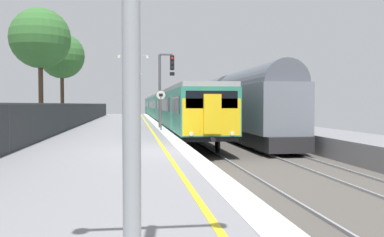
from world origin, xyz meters
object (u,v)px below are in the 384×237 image
(signal_gantry, at_px, (164,82))
(background_tree_centre, at_px, (61,57))
(commuter_train_at_platform, at_px, (164,107))
(freight_train_adjacent_track, at_px, (216,104))
(background_tree_left, at_px, (41,40))
(platform_lamp_far, at_px, (133,91))
(speed_limit_sign, at_px, (161,105))
(platform_lamp_mid, at_px, (133,84))

(signal_gantry, height_order, background_tree_centre, background_tree_centre)
(commuter_train_at_platform, distance_m, freight_train_adjacent_track, 11.78)
(freight_train_adjacent_track, xyz_separation_m, background_tree_centre, (-13.50, -1.84, 3.88))
(commuter_train_at_platform, xyz_separation_m, signal_gantry, (-1.47, -20.72, 1.88))
(background_tree_left, bearing_deg, commuter_train_at_platform, 62.96)
(signal_gantry, relative_size, platform_lamp_far, 0.92)
(speed_limit_sign, height_order, background_tree_left, background_tree_left)
(background_tree_left, height_order, background_tree_centre, background_tree_left)
(platform_lamp_mid, xyz_separation_m, platform_lamp_far, (0.00, 24.63, 0.32))
(speed_limit_sign, relative_size, platform_lamp_far, 0.45)
(commuter_train_at_platform, height_order, background_tree_centre, background_tree_centre)
(commuter_train_at_platform, relative_size, background_tree_left, 7.56)
(commuter_train_at_platform, bearing_deg, platform_lamp_mid, -99.13)
(platform_lamp_far, height_order, background_tree_left, background_tree_left)
(background_tree_left, bearing_deg, platform_lamp_far, 73.98)
(commuter_train_at_platform, relative_size, platform_lamp_mid, 12.84)
(platform_lamp_mid, xyz_separation_m, background_tree_centre, (-5.97, 9.08, 2.62))
(freight_train_adjacent_track, height_order, background_tree_centre, background_tree_centre)
(freight_train_adjacent_track, relative_size, background_tree_left, 4.68)
(freight_train_adjacent_track, distance_m, background_tree_centre, 14.17)
(signal_gantry, distance_m, speed_limit_sign, 3.23)
(freight_train_adjacent_track, bearing_deg, signal_gantry, -119.59)
(background_tree_left, bearing_deg, platform_lamp_mid, -23.87)
(platform_lamp_far, distance_m, background_tree_left, 22.91)
(freight_train_adjacent_track, bearing_deg, platform_lamp_far, 118.81)
(commuter_train_at_platform, bearing_deg, speed_limit_sign, -94.49)
(platform_lamp_far, bearing_deg, signal_gantry, -84.96)
(freight_train_adjacent_track, relative_size, background_tree_centre, 5.12)
(freight_train_adjacent_track, bearing_deg, platform_lamp_mid, -124.62)
(commuter_train_at_platform, xyz_separation_m, background_tree_centre, (-9.50, -12.92, 4.26))
(platform_lamp_far, bearing_deg, background_tree_centre, -110.99)
(platform_lamp_mid, height_order, background_tree_centre, background_tree_centre)
(freight_train_adjacent_track, height_order, platform_lamp_mid, platform_lamp_mid)
(freight_train_adjacent_track, distance_m, platform_lamp_mid, 13.33)
(commuter_train_at_platform, height_order, signal_gantry, signal_gantry)
(freight_train_adjacent_track, distance_m, signal_gantry, 11.20)
(signal_gantry, xyz_separation_m, platform_lamp_mid, (-2.06, -1.27, -0.24))
(platform_lamp_mid, distance_m, background_tree_centre, 11.17)
(platform_lamp_mid, relative_size, background_tree_left, 0.59)
(freight_train_adjacent_track, xyz_separation_m, speed_limit_sign, (-5.85, -12.45, -0.06))
(platform_lamp_far, bearing_deg, freight_train_adjacent_track, -61.19)
(platform_lamp_far, relative_size, background_tree_left, 0.66)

